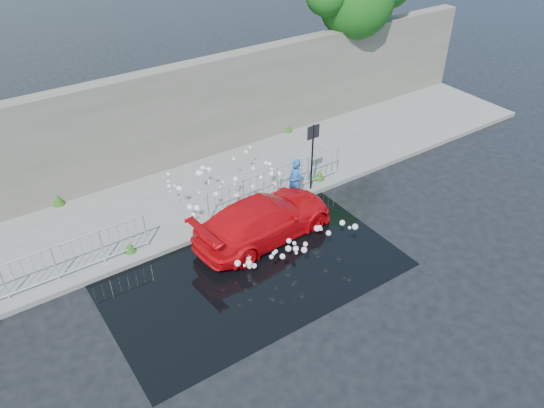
# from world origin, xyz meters

# --- Properties ---
(ground) EXTENTS (90.00, 90.00, 0.00)m
(ground) POSITION_xyz_m (0.00, 0.00, 0.00)
(ground) COLOR black
(ground) RESTS_ON ground
(pavement) EXTENTS (30.00, 4.00, 0.15)m
(pavement) POSITION_xyz_m (0.00, 5.00, 0.07)
(pavement) COLOR slate
(pavement) RESTS_ON ground
(curb) EXTENTS (30.00, 0.25, 0.16)m
(curb) POSITION_xyz_m (0.00, 3.00, 0.08)
(curb) COLOR slate
(curb) RESTS_ON ground
(retaining_wall) EXTENTS (30.00, 0.60, 3.50)m
(retaining_wall) POSITION_xyz_m (0.00, 7.20, 1.90)
(retaining_wall) COLOR #5D5A4E
(retaining_wall) RESTS_ON pavement
(puddle) EXTENTS (8.00, 5.00, 0.01)m
(puddle) POSITION_xyz_m (0.50, 1.00, 0.01)
(puddle) COLOR black
(puddle) RESTS_ON ground
(sign_post) EXTENTS (0.45, 0.06, 2.50)m
(sign_post) POSITION_xyz_m (4.20, 3.10, 1.72)
(sign_post) COLOR black
(sign_post) RESTS_ON ground
(railing_left) EXTENTS (5.05, 0.05, 1.10)m
(railing_left) POSITION_xyz_m (-4.00, 3.35, 0.74)
(railing_left) COLOR silver
(railing_left) RESTS_ON pavement
(railing_right) EXTENTS (5.05, 0.05, 1.10)m
(railing_right) POSITION_xyz_m (3.00, 3.35, 0.74)
(railing_right) COLOR silver
(railing_right) RESTS_ON pavement
(weeds) EXTENTS (12.17, 3.93, 0.36)m
(weeds) POSITION_xyz_m (-0.10, 4.50, 0.32)
(weeds) COLOR #1A4312
(weeds) RESTS_ON pavement
(water_spray) EXTENTS (3.66, 5.47, 0.96)m
(water_spray) POSITION_xyz_m (1.65, 2.51, 0.64)
(water_spray) COLOR white
(water_spray) RESTS_ON ground
(red_car) EXTENTS (4.56, 2.21, 1.28)m
(red_car) POSITION_xyz_m (1.62, 2.00, 0.64)
(red_car) COLOR red
(red_car) RESTS_ON ground
(person) EXTENTS (0.43, 0.59, 1.51)m
(person) POSITION_xyz_m (3.48, 3.00, 0.76)
(person) COLOR #2159A6
(person) RESTS_ON ground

